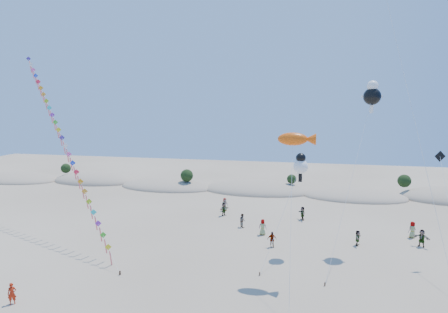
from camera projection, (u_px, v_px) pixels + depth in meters
dune_ridge at (262, 190)px, 64.50m from camera, size 145.30×11.49×5.57m
kite_train at (61, 136)px, 42.51m from camera, size 22.88×17.79×21.65m
fish_kite at (297, 139)px, 30.92m from camera, size 3.13×8.54×12.31m
cartoon_kite_low at (301, 165)px, 36.26m from camera, size 3.85×6.91×9.98m
cartoon_kite_high at (372, 95)px, 37.29m from camera, size 5.50×11.29×17.02m
dark_kite at (446, 189)px, 32.24m from camera, size 1.01×9.58×10.44m
flyer_foreground at (12, 294)px, 27.40m from camera, size 0.70×0.65×1.61m
beachgoers at (304, 223)px, 44.02m from camera, size 24.26×13.03×1.83m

